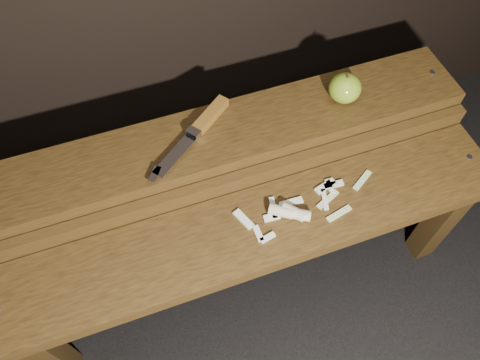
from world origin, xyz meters
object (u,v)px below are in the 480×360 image
object	(u,v)px
bench_rear_tier	(226,154)
knife	(202,125)
bench_front_tier	(257,243)
apple	(345,88)

from	to	relation	value
bench_rear_tier	knife	world-z (taller)	knife
bench_front_tier	knife	size ratio (longest dim) A/B	5.07
bench_rear_tier	knife	xyz separation A→B (m)	(-0.05, 0.03, 0.10)
apple	knife	world-z (taller)	apple
bench_front_tier	apple	size ratio (longest dim) A/B	14.52
bench_rear_tier	bench_front_tier	bearing A→B (deg)	-90.00
bench_front_tier	apple	distance (m)	0.42
bench_rear_tier	knife	distance (m)	0.11
apple	bench_rear_tier	bearing A→B (deg)	-179.19
apple	bench_front_tier	bearing A→B (deg)	-142.85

